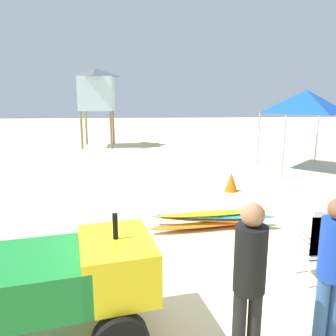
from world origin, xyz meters
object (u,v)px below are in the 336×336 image
Objects in this scene: popup_canopy at (305,101)px; traffic_cone_near at (231,182)px; stacked_plastic_chairs at (322,240)px; lifeguard_far_right at (249,275)px; utility_cart at (43,283)px; surfboard_pile at (209,219)px; lifeguard_tower at (96,89)px; lifeguard_near_right at (333,264)px.

popup_canopy is 5.04m from traffic_cone_near.
stacked_plastic_chairs is 0.67× the size of lifeguard_far_right.
surfboard_pile is (2.49, 3.26, -0.58)m from utility_cart.
utility_cart is 7.15m from traffic_cone_near.
surfboard_pile is 13.26m from lifeguard_tower.
lifeguard_near_right is 10.13m from popup_canopy.
stacked_plastic_chairs reaches higher than traffic_cone_near.
stacked_plastic_chairs is at bearing -61.03° from surfboard_pile.
lifeguard_near_right reaches higher than surfboard_pile.
lifeguard_near_right reaches higher than utility_cart.
popup_canopy is 10.88m from lifeguard_tower.
lifeguard_far_right is 0.42× the size of lifeguard_tower.
lifeguard_far_right is (-0.34, -3.70, 0.82)m from surfboard_pile.
traffic_cone_near reaches higher than surfboard_pile.
lifeguard_tower is (-1.33, 15.62, 2.35)m from utility_cart.
popup_canopy is at bearing 61.59° from lifeguard_far_right.
lifeguard_tower is (-5.07, 14.60, 2.44)m from stacked_plastic_chairs.
lifeguard_far_right reaches higher than utility_cart.
lifeguard_far_right is at bearing -103.64° from traffic_cone_near.
lifeguard_near_right is 6.38m from traffic_cone_near.
surfboard_pile is 0.90× the size of popup_canopy.
popup_canopy is (5.05, 9.34, 1.55)m from lifeguard_far_right.
lifeguard_tower reaches higher than popup_canopy.
stacked_plastic_chairs is 2.62m from surfboard_pile.
lifeguard_tower is at bearing 102.23° from lifeguard_far_right.
lifeguard_far_right is at bearing -168.53° from lifeguard_near_right.
utility_cart is 3.16m from lifeguard_near_right.
lifeguard_far_right is at bearing -11.54° from utility_cart.
utility_cart is at bearing 168.46° from lifeguard_far_right.
popup_canopy reaches higher than utility_cart.
surfboard_pile is 3.07m from traffic_cone_near.
lifeguard_far_right reaches higher than stacked_plastic_chairs.
lifeguard_near_right is (0.65, -3.50, 0.80)m from surfboard_pile.
stacked_plastic_chairs is at bearing 42.54° from lifeguard_far_right.
popup_canopy is 5.42× the size of traffic_cone_near.
utility_cart is 2.28× the size of stacked_plastic_chairs.
popup_canopy reaches higher than surfboard_pile.
lifeguard_near_right is 1.01m from lifeguard_far_right.
traffic_cone_near is at bearing 84.65° from lifeguard_near_right.
traffic_cone_near is (1.24, 2.81, 0.07)m from surfboard_pile.
stacked_plastic_chairs is at bearing 64.56° from lifeguard_near_right.
popup_canopy is at bearing 66.03° from lifeguard_near_right.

